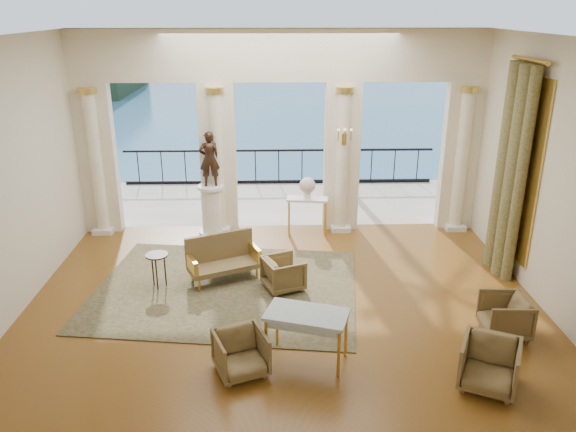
{
  "coord_description": "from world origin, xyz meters",
  "views": [
    {
      "loc": [
        -0.15,
        -8.52,
        4.94
      ],
      "look_at": [
        0.09,
        0.6,
        1.51
      ],
      "focal_mm": 35.0,
      "sensor_mm": 36.0,
      "label": 1
    }
  ],
  "objects_px": {
    "side_table": "(157,259)",
    "armchair_d": "(284,272)",
    "armchair_c": "(505,314)",
    "game_table": "(307,318)",
    "console_table": "(307,204)",
    "armchair_a": "(241,351)",
    "armchair_b": "(490,363)",
    "pedestal": "(212,211)",
    "statue": "(209,159)",
    "settee": "(222,258)"
  },
  "relations": [
    {
      "from": "side_table",
      "to": "armchair_d",
      "type": "bearing_deg",
      "value": -2.82
    },
    {
      "from": "armchair_c",
      "to": "armchair_d",
      "type": "distance_m",
      "value": 3.84
    },
    {
      "from": "game_table",
      "to": "console_table",
      "type": "distance_m",
      "value": 4.91
    },
    {
      "from": "armchair_d",
      "to": "console_table",
      "type": "relative_size",
      "value": 0.71
    },
    {
      "from": "armchair_a",
      "to": "game_table",
      "type": "xyz_separation_m",
      "value": [
        0.95,
        0.27,
        0.37
      ]
    },
    {
      "from": "armchair_a",
      "to": "armchair_c",
      "type": "relative_size",
      "value": 0.98
    },
    {
      "from": "armchair_b",
      "to": "console_table",
      "type": "relative_size",
      "value": 0.8
    },
    {
      "from": "game_table",
      "to": "side_table",
      "type": "distance_m",
      "value": 3.54
    },
    {
      "from": "armchair_b",
      "to": "armchair_d",
      "type": "bearing_deg",
      "value": 158.99
    },
    {
      "from": "pedestal",
      "to": "statue",
      "type": "distance_m",
      "value": 1.22
    },
    {
      "from": "pedestal",
      "to": "console_table",
      "type": "relative_size",
      "value": 1.21
    },
    {
      "from": "settee",
      "to": "statue",
      "type": "bearing_deg",
      "value": 76.26
    },
    {
      "from": "armchair_a",
      "to": "statue",
      "type": "distance_m",
      "value": 5.52
    },
    {
      "from": "armchair_d",
      "to": "settee",
      "type": "bearing_deg",
      "value": 46.66
    },
    {
      "from": "side_table",
      "to": "armchair_c",
      "type": "bearing_deg",
      "value": -16.64
    },
    {
      "from": "armchair_a",
      "to": "armchair_d",
      "type": "height_order",
      "value": "armchair_a"
    },
    {
      "from": "settee",
      "to": "statue",
      "type": "relative_size",
      "value": 1.18
    },
    {
      "from": "statue",
      "to": "side_table",
      "type": "xyz_separation_m",
      "value": [
        -0.74,
        -2.6,
        -1.2
      ]
    },
    {
      "from": "armchair_a",
      "to": "console_table",
      "type": "bearing_deg",
      "value": 55.3
    },
    {
      "from": "armchair_a",
      "to": "armchair_d",
      "type": "distance_m",
      "value": 2.62
    },
    {
      "from": "armchair_b",
      "to": "settee",
      "type": "bearing_deg",
      "value": 165.02
    },
    {
      "from": "armchair_a",
      "to": "armchair_c",
      "type": "height_order",
      "value": "armchair_c"
    },
    {
      "from": "armchair_c",
      "to": "armchair_d",
      "type": "height_order",
      "value": "armchair_c"
    },
    {
      "from": "game_table",
      "to": "statue",
      "type": "height_order",
      "value": "statue"
    },
    {
      "from": "armchair_b",
      "to": "settee",
      "type": "height_order",
      "value": "settee"
    },
    {
      "from": "side_table",
      "to": "statue",
      "type": "bearing_deg",
      "value": 74.1
    },
    {
      "from": "console_table",
      "to": "game_table",
      "type": "bearing_deg",
      "value": -85.99
    },
    {
      "from": "statue",
      "to": "armchair_c",
      "type": "bearing_deg",
      "value": 129.79
    },
    {
      "from": "pedestal",
      "to": "console_table",
      "type": "height_order",
      "value": "pedestal"
    },
    {
      "from": "armchair_a",
      "to": "armchair_b",
      "type": "xyz_separation_m",
      "value": [
        3.41,
        -0.4,
        0.03
      ]
    },
    {
      "from": "armchair_a",
      "to": "armchair_b",
      "type": "relative_size",
      "value": 0.92
    },
    {
      "from": "pedestal",
      "to": "side_table",
      "type": "height_order",
      "value": "pedestal"
    },
    {
      "from": "armchair_a",
      "to": "armchair_b",
      "type": "distance_m",
      "value": 3.43
    },
    {
      "from": "statue",
      "to": "side_table",
      "type": "height_order",
      "value": "statue"
    },
    {
      "from": "armchair_d",
      "to": "console_table",
      "type": "xyz_separation_m",
      "value": [
        0.58,
        2.64,
        0.39
      ]
    },
    {
      "from": "game_table",
      "to": "console_table",
      "type": "height_order",
      "value": "console_table"
    },
    {
      "from": "settee",
      "to": "side_table",
      "type": "bearing_deg",
      "value": 171.36
    },
    {
      "from": "armchair_c",
      "to": "pedestal",
      "type": "xyz_separation_m",
      "value": [
        -5.06,
        4.34,
        0.2
      ]
    },
    {
      "from": "armchair_c",
      "to": "armchair_b",
      "type": "bearing_deg",
      "value": -26.47
    },
    {
      "from": "game_table",
      "to": "settee",
      "type": "bearing_deg",
      "value": 135.81
    },
    {
      "from": "armchair_d",
      "to": "settee",
      "type": "xyz_separation_m",
      "value": [
        -1.16,
        0.44,
        0.1
      ]
    },
    {
      "from": "armchair_c",
      "to": "settee",
      "type": "height_order",
      "value": "settee"
    },
    {
      "from": "pedestal",
      "to": "side_table",
      "type": "relative_size",
      "value": 1.73
    },
    {
      "from": "armchair_b",
      "to": "console_table",
      "type": "height_order",
      "value": "console_table"
    },
    {
      "from": "console_table",
      "to": "side_table",
      "type": "height_order",
      "value": "console_table"
    },
    {
      "from": "game_table",
      "to": "side_table",
      "type": "xyz_separation_m",
      "value": [
        -2.61,
        2.38,
        -0.14
      ]
    },
    {
      "from": "pedestal",
      "to": "side_table",
      "type": "distance_m",
      "value": 2.71
    },
    {
      "from": "armchair_a",
      "to": "settee",
      "type": "xyz_separation_m",
      "value": [
        -0.5,
        2.97,
        0.09
      ]
    },
    {
      "from": "armchair_d",
      "to": "game_table",
      "type": "relative_size",
      "value": 0.52
    },
    {
      "from": "armchair_c",
      "to": "pedestal",
      "type": "height_order",
      "value": "pedestal"
    }
  ]
}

